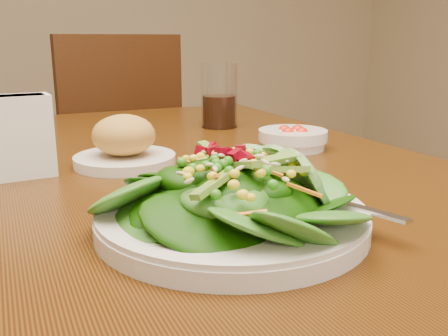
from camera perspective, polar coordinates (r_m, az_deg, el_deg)
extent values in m
cube|color=#472A0A|center=(0.79, -5.68, -1.87)|extent=(0.90, 1.40, 0.04)
cylinder|color=#381708|center=(1.61, 0.40, -7.12)|extent=(0.07, 0.07, 0.71)
cube|color=#381708|center=(1.92, -13.52, -0.75)|extent=(0.51, 0.51, 0.04)
cylinder|color=#381708|center=(2.23, -10.33, -4.86)|extent=(0.04, 0.04, 0.43)
cylinder|color=#381708|center=(2.12, -19.85, -6.59)|extent=(0.04, 0.04, 0.43)
cylinder|color=#381708|center=(1.91, -5.60, -8.10)|extent=(0.04, 0.04, 0.43)
cylinder|color=#381708|center=(1.77, -16.64, -10.48)|extent=(0.04, 0.04, 0.43)
cube|color=#381708|center=(1.67, -11.44, 6.39)|extent=(0.42, 0.10, 0.49)
cylinder|color=silver|center=(0.55, 0.87, -5.93)|extent=(0.30, 0.30, 0.02)
ellipsoid|color=black|center=(0.54, 0.88, -2.77)|extent=(0.20, 0.20, 0.04)
cube|color=silver|center=(0.58, 13.40, -3.67)|extent=(0.05, 0.18, 0.01)
cylinder|color=silver|center=(0.84, -11.24, 0.92)|extent=(0.17, 0.17, 0.02)
ellipsoid|color=#BA862D|center=(0.83, -11.39, 3.74)|extent=(0.10, 0.10, 0.07)
cylinder|color=silver|center=(0.95, 7.85, 3.30)|extent=(0.13, 0.13, 0.04)
sphere|color=red|center=(0.96, 8.41, 4.11)|extent=(0.03, 0.03, 0.03)
sphere|color=red|center=(0.95, 6.91, 4.08)|extent=(0.03, 0.03, 0.03)
sphere|color=red|center=(0.93, 7.32, 3.79)|extent=(0.03, 0.03, 0.03)
sphere|color=red|center=(0.94, 8.86, 3.82)|extent=(0.03, 0.03, 0.03)
cylinder|color=silver|center=(1.16, -0.56, 8.28)|extent=(0.08, 0.08, 0.15)
cylinder|color=black|center=(1.17, -0.55, 6.49)|extent=(0.08, 0.08, 0.07)
cube|color=white|center=(0.80, -22.38, 3.33)|extent=(0.10, 0.06, 0.12)
cube|color=white|center=(0.80, -22.45, 3.99)|extent=(0.08, 0.05, 0.10)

